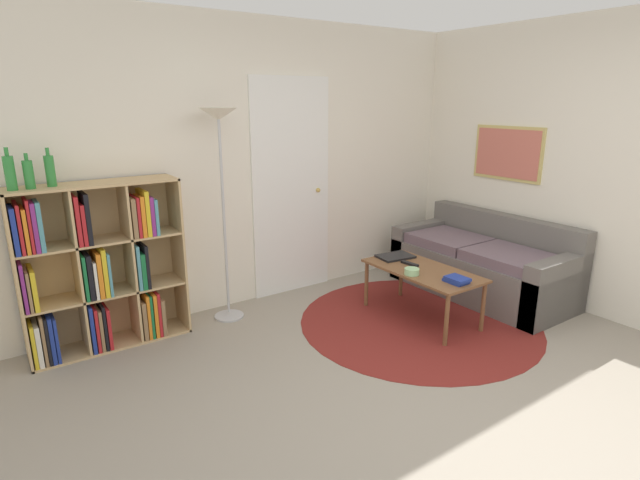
# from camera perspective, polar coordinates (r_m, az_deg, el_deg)

# --- Properties ---
(ground_plane) EXTENTS (14.00, 14.00, 0.00)m
(ground_plane) POSITION_cam_1_polar(r_m,az_deg,el_deg) (3.32, 15.23, -19.54)
(ground_plane) COLOR gray
(wall_back) EXTENTS (7.55, 0.11, 2.60)m
(wall_back) POSITION_cam_1_polar(r_m,az_deg,el_deg) (4.72, -7.15, 8.37)
(wall_back) COLOR silver
(wall_back) RESTS_ON ground_plane
(wall_right) EXTENTS (0.08, 5.46, 2.60)m
(wall_right) POSITION_cam_1_polar(r_m,az_deg,el_deg) (5.35, 22.27, 8.32)
(wall_right) COLOR silver
(wall_right) RESTS_ON ground_plane
(rug) EXTENTS (2.08, 2.08, 0.01)m
(rug) POSITION_cam_1_polar(r_m,az_deg,el_deg) (4.53, 11.20, -9.11)
(rug) COLOR maroon
(rug) RESTS_ON ground_plane
(bookshelf) EXTENTS (1.19, 0.34, 1.30)m
(bookshelf) POSITION_cam_1_polar(r_m,az_deg,el_deg) (4.19, -24.09, -3.21)
(bookshelf) COLOR tan
(bookshelf) RESTS_ON ground_plane
(floor_lamp) EXTENTS (0.31, 0.31, 1.83)m
(floor_lamp) POSITION_cam_1_polar(r_m,az_deg,el_deg) (4.23, -11.38, 10.84)
(floor_lamp) COLOR #B7B7BC
(floor_lamp) RESTS_ON ground_plane
(couch) EXTENTS (0.81, 1.75, 0.77)m
(couch) POSITION_cam_1_polar(r_m,az_deg,el_deg) (5.28, 18.28, -2.77)
(couch) COLOR #66605B
(couch) RESTS_ON ground_plane
(coffee_table) EXTENTS (0.53, 1.06, 0.46)m
(coffee_table) POSITION_cam_1_polar(r_m,az_deg,el_deg) (4.47, 11.63, -3.85)
(coffee_table) COLOR brown
(coffee_table) RESTS_ON ground_plane
(laptop) EXTENTS (0.35, 0.26, 0.02)m
(laptop) POSITION_cam_1_polar(r_m,az_deg,el_deg) (4.73, 8.60, -1.86)
(laptop) COLOR black
(laptop) RESTS_ON coffee_table
(bowl) EXTENTS (0.12, 0.12, 0.05)m
(bowl) POSITION_cam_1_polar(r_m,az_deg,el_deg) (4.29, 10.45, -3.56)
(bowl) COLOR #9ED193
(bowl) RESTS_ON coffee_table
(book_stack_on_table) EXTENTS (0.14, 0.19, 0.05)m
(book_stack_on_table) POSITION_cam_1_polar(r_m,az_deg,el_deg) (4.19, 15.36, -4.41)
(book_stack_on_table) COLOR navy
(book_stack_on_table) RESTS_ON coffee_table
(remote) EXTENTS (0.06, 0.18, 0.02)m
(remote) POSITION_cam_1_polar(r_m,az_deg,el_deg) (4.54, 10.21, -2.68)
(remote) COLOR black
(remote) RESTS_ON coffee_table
(bottle_left) EXTENTS (0.07, 0.07, 0.29)m
(bottle_left) POSITION_cam_1_polar(r_m,az_deg,el_deg) (3.94, -31.93, 6.55)
(bottle_left) COLOR #2D8438
(bottle_left) RESTS_ON bookshelf
(bottle_middle) EXTENTS (0.07, 0.07, 0.24)m
(bottle_middle) POSITION_cam_1_polar(r_m,az_deg,el_deg) (3.95, -30.34, 6.52)
(bottle_middle) COLOR #2D8438
(bottle_middle) RESTS_ON bookshelf
(bottle_right) EXTENTS (0.06, 0.06, 0.27)m
(bottle_right) POSITION_cam_1_polar(r_m,az_deg,el_deg) (3.99, -28.47, 7.01)
(bottle_right) COLOR #2D8438
(bottle_right) RESTS_ON bookshelf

